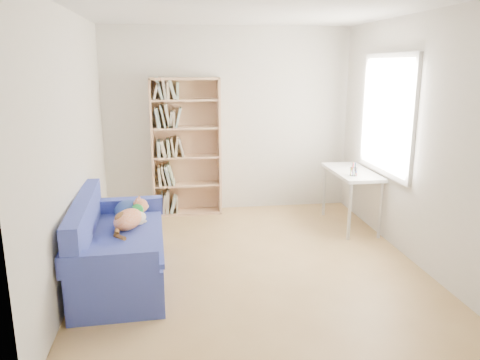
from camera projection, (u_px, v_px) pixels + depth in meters
The scene contains 6 objects.
ground at pixel (250, 262), 5.06m from camera, with size 4.00×4.00×0.00m, color #A57F4A.
room_shell at pixel (260, 110), 4.72m from camera, with size 3.54×4.04×2.62m.
sofa at pixel (117, 248), 4.61m from camera, with size 0.88×1.73×0.84m.
bookshelf at pixel (186, 153), 6.53m from camera, with size 0.95×0.30×1.91m.
desk at pixel (352, 177), 6.04m from camera, with size 0.49×1.07×0.75m.
pen_cup at pixel (353, 171), 5.73m from camera, with size 0.09×0.09×0.17m.
Camera 1 is at (-0.77, -4.64, 2.08)m, focal length 35.00 mm.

